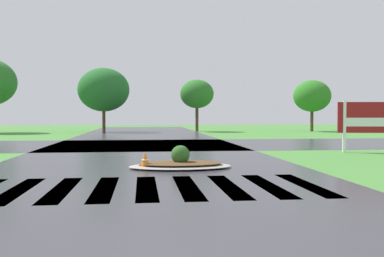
{
  "coord_description": "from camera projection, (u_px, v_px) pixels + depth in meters",
  "views": [
    {
      "loc": [
        -0.09,
        -3.97,
        1.61
      ],
      "look_at": [
        1.91,
        13.43,
        1.03
      ],
      "focal_mm": 40.75,
      "sensor_mm": 36.0,
      "label": 1
    }
  ],
  "objects": [
    {
      "name": "asphalt_cross_road",
      "position": [
        144.0,
        145.0,
        22.74
      ],
      "size": [
        90.0,
        8.67,
        0.01
      ],
      "primitive_type": "cube",
      "color": "#35353A",
      "rests_on": "ground"
    },
    {
      "name": "median_island",
      "position": [
        180.0,
        163.0,
        12.93
      ],
      "size": [
        3.05,
        1.71,
        0.68
      ],
      "color": "#9E9B93",
      "rests_on": "ground"
    },
    {
      "name": "crosswalk_stripes",
      "position": [
        147.0,
        188.0,
        9.49
      ],
      "size": [
        7.65,
        3.32,
        0.01
      ],
      "color": "white",
      "rests_on": "ground"
    },
    {
      "name": "traffic_cone",
      "position": [
        145.0,
        161.0,
        12.59
      ],
      "size": [
        0.36,
        0.36,
        0.51
      ],
      "color": "orange",
      "rests_on": "ground"
    },
    {
      "name": "background_treeline",
      "position": [
        67.0,
        89.0,
        38.06
      ],
      "size": [
        42.03,
        5.21,
        6.35
      ],
      "color": "#4C3823",
      "rests_on": "ground"
    },
    {
      "name": "asphalt_roadway",
      "position": [
        145.0,
        164.0,
        13.94
      ],
      "size": [
        9.63,
        80.0,
        0.01
      ],
      "primitive_type": "cube",
      "color": "#35353A",
      "rests_on": "ground"
    },
    {
      "name": "estate_billboard",
      "position": [
        368.0,
        120.0,
        18.22
      ],
      "size": [
        2.51,
        0.51,
        2.16
      ],
      "rotation": [
        0.0,
        0.0,
        2.97
      ],
      "color": "white",
      "rests_on": "ground"
    }
  ]
}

